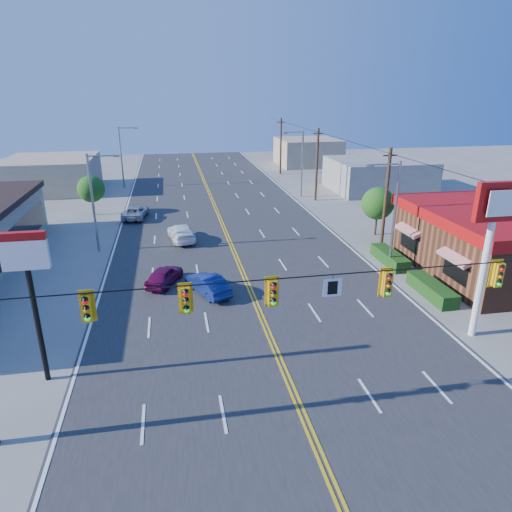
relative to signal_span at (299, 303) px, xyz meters
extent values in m
plane|color=gray|center=(0.12, 0.00, -4.89)|extent=(160.00, 160.00, 0.00)
cube|color=#2D2D30|center=(0.12, 20.00, -4.86)|extent=(20.00, 120.00, 0.06)
cylinder|color=black|center=(0.12, 0.00, 1.11)|extent=(24.00, 0.05, 0.05)
cube|color=white|center=(1.32, 0.00, 0.56)|extent=(0.75, 0.04, 0.75)
cube|color=#D89E0C|center=(-7.88, 0.00, 0.54)|extent=(0.55, 0.34, 1.25)
cube|color=#D89E0C|center=(-4.38, 0.00, 0.54)|extent=(0.55, 0.34, 1.25)
cube|color=#D89E0C|center=(-1.08, 0.00, 0.54)|extent=(0.55, 0.34, 1.25)
cube|color=#D89E0C|center=(3.62, 0.00, 0.54)|extent=(0.55, 0.34, 1.25)
cube|color=#D89E0C|center=(8.62, 0.00, 0.54)|extent=(0.55, 0.34, 1.25)
cube|color=#194214|center=(11.62, 12.00, -4.44)|extent=(1.20, 9.00, 0.90)
cylinder|color=white|center=(11.12, 4.00, -1.39)|extent=(0.36, 0.36, 7.00)
cube|color=#A50C0C|center=(11.12, 4.00, 2.61)|extent=(2.20, 0.36, 2.00)
cylinder|color=black|center=(-10.88, 4.00, -1.89)|extent=(0.24, 0.24, 6.00)
cube|color=white|center=(-10.88, 4.00, 1.31)|extent=(1.90, 0.30, 1.30)
cylinder|color=gray|center=(11.12, 14.00, -0.89)|extent=(0.20, 0.20, 8.00)
cylinder|color=gray|center=(10.02, 14.00, 2.91)|extent=(2.20, 0.12, 0.12)
cube|color=gray|center=(8.92, 14.00, 2.86)|extent=(0.50, 0.25, 0.15)
cylinder|color=gray|center=(11.12, 38.00, -0.89)|extent=(0.20, 0.20, 8.00)
cylinder|color=gray|center=(10.02, 38.00, 2.91)|extent=(2.20, 0.12, 0.12)
cube|color=gray|center=(8.92, 38.00, 2.86)|extent=(0.50, 0.25, 0.15)
cylinder|color=gray|center=(-10.88, 22.00, -0.89)|extent=(0.20, 0.20, 8.00)
cylinder|color=gray|center=(-9.78, 22.00, 2.91)|extent=(2.20, 0.12, 0.12)
cube|color=gray|center=(-8.68, 22.00, 2.86)|extent=(0.50, 0.25, 0.15)
cylinder|color=gray|center=(-10.88, 48.00, -0.89)|extent=(0.20, 0.20, 8.00)
cylinder|color=gray|center=(-9.78, 48.00, 2.91)|extent=(2.20, 0.12, 0.12)
cube|color=gray|center=(-8.68, 48.00, 2.86)|extent=(0.50, 0.25, 0.15)
cylinder|color=#47301E|center=(12.32, 18.00, -0.69)|extent=(0.28, 0.28, 8.40)
cylinder|color=#47301E|center=(12.32, 36.00, -0.69)|extent=(0.28, 0.28, 8.40)
cylinder|color=#47301E|center=(12.32, 54.00, -0.69)|extent=(0.28, 0.28, 8.40)
cylinder|color=#47301E|center=(13.62, 22.00, -3.84)|extent=(0.20, 0.20, 2.10)
sphere|color=#235B19|center=(13.62, 22.00, -1.95)|extent=(2.94, 2.94, 2.94)
cylinder|color=#47301E|center=(-12.88, 34.00, -3.89)|extent=(0.20, 0.20, 2.00)
sphere|color=#235B19|center=(-12.88, 34.00, -2.09)|extent=(2.80, 2.80, 2.80)
cube|color=gray|center=(22.12, 40.00, -2.89)|extent=(12.00, 10.00, 4.00)
cube|color=tan|center=(-19.88, 48.00, -2.79)|extent=(11.00, 12.00, 4.20)
cube|color=tan|center=(19.12, 62.00, -2.69)|extent=(10.00, 10.00, 4.40)
imported|color=#620A3A|center=(-5.49, 13.99, -4.24)|extent=(2.93, 4.06, 1.28)
imported|color=navy|center=(-2.68, 11.93, -4.23)|extent=(2.89, 4.22, 1.32)
imported|color=white|center=(-4.03, 23.49, -4.18)|extent=(2.61, 5.07, 1.41)
imported|color=#B8B7BD|center=(-8.43, 31.64, -4.23)|extent=(2.79, 4.95, 1.31)
camera|label=1|loc=(-4.65, -15.46, 7.95)|focal=32.00mm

